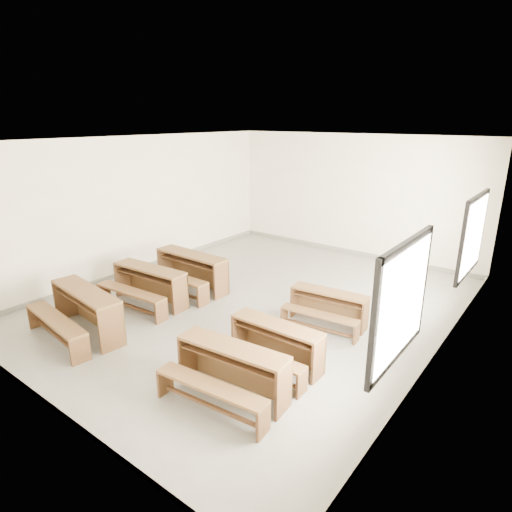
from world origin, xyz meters
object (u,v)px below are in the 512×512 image
Objects in this scene: desk_set_0 at (84,309)px; desk_set_1 at (148,283)px; desk_set_3 at (230,368)px; desk_set_4 at (275,342)px; desk_set_2 at (190,269)px; desk_set_5 at (328,305)px.

desk_set_1 is (-0.13, 1.49, -0.03)m from desk_set_0.
desk_set_1 is 1.04× the size of desk_set_3.
desk_set_1 is 3.51m from desk_set_3.
desk_set_4 is (0.04, 0.97, -0.03)m from desk_set_3.
desk_set_0 is 1.50m from desk_set_1.
desk_set_2 reaches higher than desk_set_3.
desk_set_1 reaches higher than desk_set_5.
desk_set_1 is 0.97× the size of desk_set_2.
desk_set_4 is 1.02× the size of desk_set_5.
desk_set_2 is (0.10, 1.06, 0.03)m from desk_set_1.
desk_set_0 is 4.27m from desk_set_5.
desk_set_5 is at bearing 5.94° from desk_set_2.
desk_set_0 reaches higher than desk_set_4.
desk_set_0 reaches higher than desk_set_1.
desk_set_1 is 1.18× the size of desk_set_5.
desk_set_1 is at bearing -95.11° from desk_set_2.
desk_set_1 reaches higher than desk_set_4.
desk_set_5 is at bearing 89.88° from desk_set_4.
desk_set_4 reaches higher than desk_set_5.
desk_set_5 is (3.19, 0.31, -0.10)m from desk_set_2.
desk_set_2 is 1.19× the size of desk_set_4.
desk_set_2 is at bearing 97.50° from desk_set_0.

